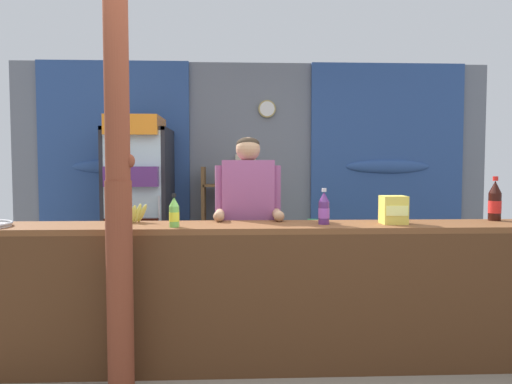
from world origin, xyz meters
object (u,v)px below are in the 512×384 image
soda_bottle_cola (495,202)px  banana_bunch (129,214)px  shopkeeper (248,214)px  drink_fridge (139,199)px  timber_post (118,190)px  stall_counter (269,283)px  bottle_shelf_rack (223,226)px  plastic_lawn_chair (331,255)px  snack_box_instant_noodle (393,210)px  soda_bottle_lime_soda (174,213)px  soda_bottle_grape_soda (324,209)px

soda_bottle_cola → banana_bunch: soda_bottle_cola is taller
shopkeeper → drink_fridge: bearing=130.6°
timber_post → banana_bunch: bearing=97.1°
stall_counter → shopkeeper: size_ratio=2.60×
bottle_shelf_rack → shopkeeper: shopkeeper is taller
bottle_shelf_rack → plastic_lawn_chair: 1.26m
snack_box_instant_noodle → banana_bunch: 1.86m
soda_bottle_lime_soda → plastic_lawn_chair: bearing=48.0°
soda_bottle_grape_soda → snack_box_instant_noodle: 0.49m
stall_counter → bottle_shelf_rack: bottle_shelf_rack is taller
timber_post → soda_bottle_cola: size_ratio=7.93×
soda_bottle_lime_soda → shopkeeper: bearing=47.1°
drink_fridge → plastic_lawn_chair: (2.00, -0.34, -0.55)m
banana_bunch → bottle_shelf_rack: bearing=71.3°
soda_bottle_cola → banana_bunch: 2.67m
snack_box_instant_noodle → stall_counter: bearing=-173.8°
soda_bottle_grape_soda → snack_box_instant_noodle: bearing=0.3°
timber_post → banana_bunch: timber_post is taller
plastic_lawn_chair → shopkeeper: bearing=-131.4°
snack_box_instant_noodle → soda_bottle_cola: bearing=11.0°
timber_post → stall_counter: bearing=16.9°
soda_bottle_grape_soda → shopkeeper: bearing=140.2°
snack_box_instant_noodle → plastic_lawn_chair: bearing=95.4°
plastic_lawn_chair → banana_bunch: 2.20m
plastic_lawn_chair → banana_bunch: bearing=-144.0°
timber_post → plastic_lawn_chair: 2.54m
drink_fridge → soda_bottle_grape_soda: size_ratio=7.62×
drink_fridge → banana_bunch: (0.28, -1.59, 0.00)m
snack_box_instant_noodle → timber_post: bearing=-168.2°
drink_fridge → banana_bunch: size_ratio=6.88×
soda_bottle_grape_soda → timber_post: bearing=-164.1°
bottle_shelf_rack → soda_bottle_grape_soda: size_ratio=5.56×
timber_post → plastic_lawn_chair: (1.66, 1.78, -0.75)m
shopkeeper → soda_bottle_grape_soda: size_ratio=6.47×
bottle_shelf_rack → soda_bottle_grape_soda: 2.13m
timber_post → soda_bottle_cola: timber_post is taller
bottle_shelf_rack → drink_fridge: bearing=-166.6°
drink_fridge → snack_box_instant_noodle: drink_fridge is taller
soda_bottle_cola → soda_bottle_grape_soda: soda_bottle_cola is taller
shopkeeper → soda_bottle_lime_soda: bearing=-132.9°
bottle_shelf_rack → plastic_lawn_chair: (1.11, -0.55, -0.23)m
stall_counter → soda_bottle_lime_soda: size_ratio=19.03×
banana_bunch → soda_bottle_lime_soda: bearing=-36.8°
shopkeeper → soda_bottle_cola: size_ratio=4.93×
drink_fridge → shopkeeper: (1.13, -1.32, -0.03)m
stall_counter → plastic_lawn_chair: (0.74, 1.50, -0.11)m
soda_bottle_cola → soda_bottle_lime_soda: size_ratio=1.48×
stall_counter → soda_bottle_grape_soda: size_ratio=16.84×
shopkeeper → snack_box_instant_noodle: (1.00, -0.42, 0.07)m
soda_bottle_grape_soda → soda_bottle_lime_soda: bearing=-173.9°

